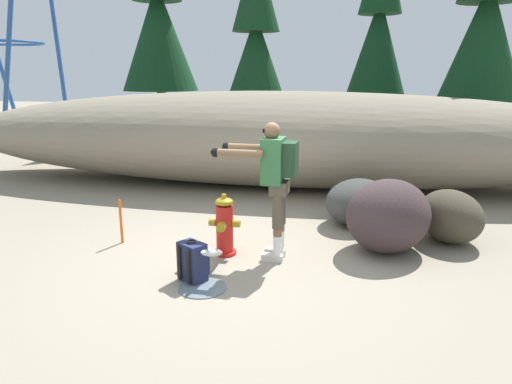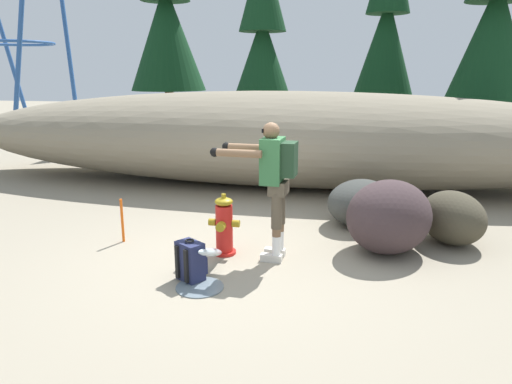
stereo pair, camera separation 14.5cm
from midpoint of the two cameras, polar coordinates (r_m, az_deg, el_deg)
ground_plane at (r=5.87m, az=-1.44°, el=-8.30°), size 56.00×56.00×0.04m
dirt_embankment at (r=9.54m, az=4.16°, el=6.49°), size 14.23×3.20×1.88m
fire_hydrant at (r=5.91m, az=-3.19°, el=-4.20°), size 0.39×0.34×0.78m
hydrant_water_jet at (r=5.36m, az=-5.05°, el=-8.33°), size 0.52×1.12×0.45m
utility_worker at (r=5.57m, az=2.81°, el=2.19°), size 0.99×0.57×1.68m
spare_backpack at (r=5.27m, az=-7.13°, el=-8.35°), size 0.36×0.36×0.47m
boulder_large at (r=6.19m, az=16.45°, el=-2.89°), size 1.49×1.54×0.93m
boulder_mid at (r=7.25m, az=13.08°, el=-1.22°), size 1.35×1.44×0.68m
boulder_small at (r=6.84m, az=23.29°, el=-2.86°), size 1.07×1.22×0.71m
pine_tree_far_left at (r=16.03m, az=-10.60°, el=20.16°), size 2.40×2.40×7.13m
pine_tree_left at (r=12.62m, az=1.13°, el=17.19°), size 1.87×1.87×5.41m
pine_tree_center at (r=13.94m, az=15.84°, el=18.38°), size 1.80×1.80×6.20m
pine_tree_right at (r=12.50m, az=27.34°, el=17.86°), size 2.16×2.16×6.35m
survey_stake at (r=6.57m, az=-15.30°, el=-3.35°), size 0.04×0.04×0.60m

